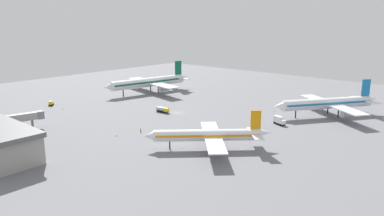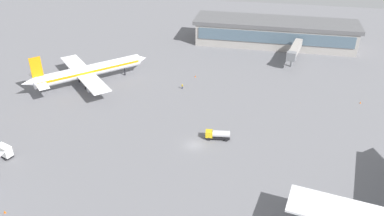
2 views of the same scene
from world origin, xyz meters
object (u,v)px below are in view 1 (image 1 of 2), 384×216
safety_cone_mid_apron (63,109)px  catering_truck (279,120)px  airplane_at_gate (209,135)px  airplane_taxiing (150,82)px  safety_cone_far_side (116,136)px  fuel_truck (163,109)px  airplane_distant (328,103)px  ground_crew_worker (141,130)px  baggage_tug (51,103)px  safety_cone_near_gate (274,111)px

safety_cone_mid_apron → catering_truck: bearing=26.9°
airplane_at_gate → airplane_taxiing: 100.62m
safety_cone_far_side → fuel_truck: bearing=109.8°
airplane_taxiing → airplane_distant: 100.56m
airplane_at_gate → catering_truck: airplane_at_gate is taller
catering_truck → safety_cone_far_side: size_ratio=9.85×
fuel_truck → ground_crew_worker: (15.46, -26.52, -0.54)m
airplane_at_gate → safety_cone_mid_apron: bearing=-41.4°
ground_crew_worker → catering_truck: bearing=16.7°
baggage_tug → safety_cone_far_side: bearing=29.3°
airplane_at_gate → safety_cone_far_side: bearing=-23.8°
ground_crew_worker → airplane_at_gate: bearing=-30.3°
airplane_taxiing → airplane_at_gate: bearing=69.5°
airplane_taxiing → safety_cone_far_side: airplane_taxiing is taller
airplane_distant → catering_truck: bearing=14.7°
fuel_truck → safety_cone_near_gate: bearing=36.1°
airplane_taxiing → safety_cone_far_side: (52.80, -64.08, -6.00)m
airplane_at_gate → baggage_tug: 98.61m
airplane_distant → ground_crew_worker: airplane_distant is taller
airplane_distant → safety_cone_far_side: (-46.41, -80.54, -5.41)m
airplane_at_gate → fuel_truck: 52.28m
ground_crew_worker → safety_cone_mid_apron: ground_crew_worker is taller
catering_truck → safety_cone_near_gate: catering_truck is taller
airplane_taxiing → baggage_tug: bearing=-2.0°
safety_cone_near_gate → airplane_at_gate: bearing=-82.1°
ground_crew_worker → safety_cone_far_side: size_ratio=2.78×
safety_cone_mid_apron → airplane_taxiing: bearing=90.2°
airplane_at_gate → safety_cone_mid_apron: size_ratio=55.80×
catering_truck → baggage_tug: 111.46m
airplane_taxiing → fuel_truck: (39.81, -28.02, -4.91)m
airplane_at_gate → airplane_taxiing: size_ratio=0.59×
airplane_distant → baggage_tug: (-111.41, -71.62, -4.55)m
safety_cone_near_gate → safety_cone_far_side: bearing=-109.6°
airplane_distant → safety_cone_mid_apron: 122.63m
airplane_taxiing → baggage_tug: size_ratio=15.10×
catering_truck → fuel_truck: (-49.96, -17.83, -0.31)m
airplane_at_gate → safety_cone_near_gate: size_ratio=55.80×
catering_truck → airplane_taxiing: bearing=-165.9°
airplane_distant → catering_truck: size_ratio=7.60×
baggage_tug → airplane_distant: bearing=69.9°
airplane_taxiing → safety_cone_mid_apron: airplane_taxiing is taller
airplane_at_gate → safety_cone_near_gate: bearing=-126.1°
airplane_taxiing → baggage_tug: airplane_taxiing is taller
airplane_taxiing → safety_cone_near_gate: (78.07, 7.01, -6.00)m
fuel_truck → safety_cone_far_side: (12.99, -36.06, -1.09)m
airplane_taxiing → catering_truck: (89.77, -10.19, -4.60)m
airplane_at_gate → safety_cone_mid_apron: airplane_at_gate is taller
baggage_tug → safety_cone_near_gate: baggage_tug is taller
baggage_tug → ground_crew_worker: baggage_tug is taller
airplane_distant → baggage_tug: size_ratio=11.97×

